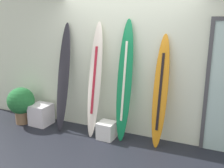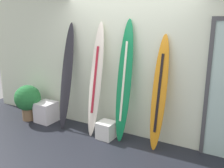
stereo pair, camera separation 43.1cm
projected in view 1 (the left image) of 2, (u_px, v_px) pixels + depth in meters
ground at (97, 166)px, 3.66m from camera, size 8.00×8.00×0.04m
wall_back at (128, 60)px, 4.46m from camera, size 7.20×0.20×2.80m
surfboard_charcoal at (63, 79)px, 4.69m from camera, size 0.26×0.48×2.07m
surfboard_ivory at (95, 81)px, 4.44m from camera, size 0.28×0.47×2.09m
surfboard_emerald at (124, 82)px, 4.25m from camera, size 0.29×0.39×2.14m
surfboard_sunset at (160, 92)px, 4.04m from camera, size 0.26×0.37×1.90m
display_block_left at (107, 130)px, 4.46m from camera, size 0.31×0.31×0.31m
display_block_center at (41, 114)px, 5.06m from camera, size 0.40×0.40×0.43m
potted_plant at (21, 102)px, 5.06m from camera, size 0.55×0.55×0.77m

